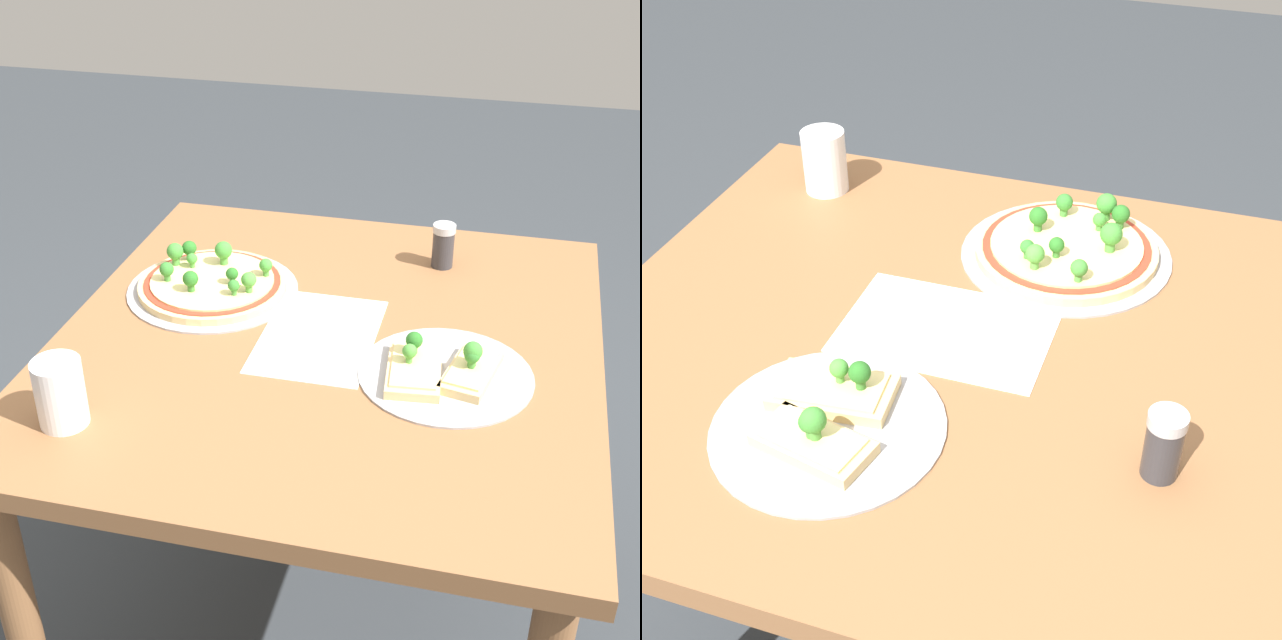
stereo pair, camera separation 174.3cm
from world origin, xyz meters
TOP-DOWN VIEW (x-y plane):
  - dining_table at (0.00, 0.00)m, footprint 1.00×0.94m
  - pizza_tray_whole at (0.12, 0.26)m, footprint 0.33×0.33m
  - pizza_tray_slice at (-0.08, -0.21)m, footprint 0.29×0.29m
  - drinking_cup at (-0.33, 0.33)m, footprint 0.08×0.08m
  - condiment_shaker at (0.32, -0.16)m, footprint 0.05×0.05m
  - paper_menu at (-0.00, 0.02)m, footprint 0.29×0.20m

SIDE VIEW (x-z plane):
  - dining_table at x=0.00m, z-range 0.27..1.02m
  - paper_menu at x=0.00m, z-range 0.75..0.75m
  - pizza_tray_slice at x=-0.08m, z-range 0.73..0.80m
  - pizza_tray_whole at x=0.12m, z-range 0.73..0.80m
  - condiment_shaker at x=0.32m, z-range 0.75..0.84m
  - drinking_cup at x=-0.33m, z-range 0.75..0.86m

